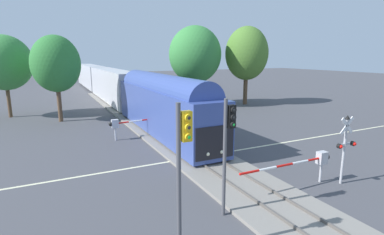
# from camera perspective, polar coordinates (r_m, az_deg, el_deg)

# --- Properties ---
(ground_plane) EXTENTS (220.00, 220.00, 0.00)m
(ground_plane) POSITION_cam_1_polar(r_m,az_deg,el_deg) (21.51, 1.12, -7.51)
(ground_plane) COLOR #47474C
(road_centre_stripe) EXTENTS (44.00, 0.20, 0.01)m
(road_centre_stripe) POSITION_cam_1_polar(r_m,az_deg,el_deg) (21.51, 1.12, -7.50)
(road_centre_stripe) COLOR beige
(road_centre_stripe) RESTS_ON ground
(railway_track) EXTENTS (4.40, 80.00, 0.32)m
(railway_track) POSITION_cam_1_polar(r_m,az_deg,el_deg) (21.47, 1.12, -7.27)
(railway_track) COLOR gray
(railway_track) RESTS_ON ground
(commuter_train) EXTENTS (3.04, 64.64, 5.16)m
(commuter_train) POSITION_cam_1_polar(r_m,az_deg,el_deg) (47.02, -14.76, 6.11)
(commuter_train) COLOR #384C93
(commuter_train) RESTS_ON railway_track
(crossing_gate_near) EXTENTS (6.17, 0.40, 1.80)m
(crossing_gate_near) POSITION_cam_1_polar(r_m,az_deg,el_deg) (18.01, 21.98, -7.62)
(crossing_gate_near) COLOR #B7B7BC
(crossing_gate_near) RESTS_ON ground
(crossing_signal_mast) EXTENTS (1.36, 0.44, 3.94)m
(crossing_signal_mast) POSITION_cam_1_polar(r_m,az_deg,el_deg) (18.50, 27.17, -4.28)
(crossing_signal_mast) COLOR #B2B2B7
(crossing_signal_mast) RESTS_ON ground
(crossing_gate_far) EXTENTS (6.48, 0.40, 1.80)m
(crossing_gate_far) POSITION_cam_1_polar(r_m,az_deg,el_deg) (26.19, -12.76, -1.06)
(crossing_gate_far) COLOR #B7B7BC
(crossing_gate_far) RESTS_ON ground
(traffic_signal_near_left) EXTENTS (0.53, 0.38, 5.65)m
(traffic_signal_near_left) POSITION_cam_1_polar(r_m,az_deg,el_deg) (9.96, -1.80, -7.79)
(traffic_signal_near_left) COLOR #4C4C51
(traffic_signal_near_left) RESTS_ON ground
(traffic_signal_median) EXTENTS (0.53, 0.38, 5.34)m
(traffic_signal_median) POSITION_cam_1_polar(r_m,az_deg,el_deg) (13.04, 6.87, -4.03)
(traffic_signal_median) COLOR #4C4C51
(traffic_signal_median) RESTS_ON ground
(pine_left_background) EXTENTS (6.06, 6.06, 9.36)m
(pine_left_background) POSITION_cam_1_polar(r_m,az_deg,el_deg) (40.26, -32.16, 8.81)
(pine_left_background) COLOR brown
(pine_left_background) RESTS_ON ground
(maple_right_background) EXTENTS (6.08, 6.08, 11.11)m
(maple_right_background) POSITION_cam_1_polar(r_m,az_deg,el_deg) (44.28, 10.36, 11.88)
(maple_right_background) COLOR brown
(maple_right_background) RESTS_ON ground
(oak_behind_train) EXTENTS (5.01, 5.01, 9.19)m
(oak_behind_train) POSITION_cam_1_polar(r_m,az_deg,el_deg) (35.01, -24.49, 9.26)
(oak_behind_train) COLOR brown
(oak_behind_train) RESTS_ON ground
(oak_far_right) EXTENTS (7.18, 7.18, 11.04)m
(oak_far_right) POSITION_cam_1_polar(r_m,az_deg,el_deg) (41.97, 0.60, 11.87)
(oak_far_right) COLOR brown
(oak_far_right) RESTS_ON ground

